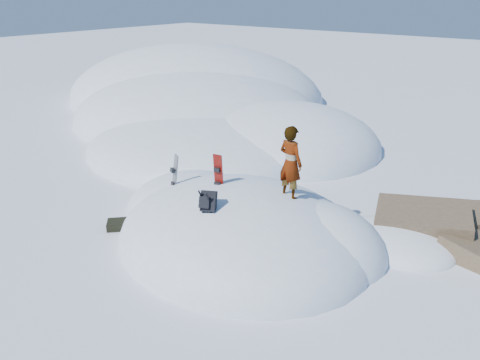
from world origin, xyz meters
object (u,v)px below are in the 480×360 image
Objects in this scene: snowboard_dark at (174,179)px; backpack at (208,201)px; snowboard_red at (218,178)px; person at (290,163)px.

snowboard_dark is 2.47m from backpack.
snowboard_red is 1.55m from snowboard_dark.
snowboard_dark is 3.54m from person.
person reaches higher than backpack.
backpack is 2.25m from person.
snowboard_red reaches higher than snowboard_dark.
snowboard_red is 0.98× the size of snowboard_dark.
snowboard_dark reaches higher than backpack.
snowboard_dark is 0.74× the size of person.
snowboard_red is at bearing 30.41° from person.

